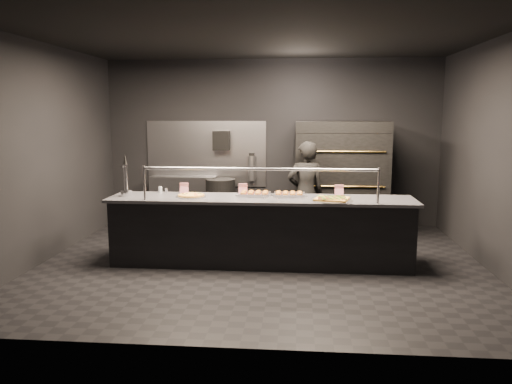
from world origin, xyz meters
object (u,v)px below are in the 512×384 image
prep_shelf (184,200)px  towel_dispenser (221,141)px  round_pizza (191,195)px  square_pizza (332,199)px  pizza_oven (340,177)px  trash_bin (221,203)px  fire_extinguisher (252,168)px  slider_tray_a (254,194)px  service_counter (261,231)px  slider_tray_b (289,194)px  worker (305,193)px  beer_tap (126,184)px

prep_shelf → towel_dispenser: (0.70, 0.07, 1.10)m
towel_dispenser → round_pizza: 2.47m
square_pizza → prep_shelf: bearing=135.8°
pizza_oven → trash_bin: pizza_oven is taller
round_pizza → square_pizza: 1.89m
fire_extinguisher → slider_tray_a: size_ratio=0.99×
service_counter → slider_tray_a: size_ratio=8.04×
prep_shelf → towel_dispenser: size_ratio=3.43×
slider_tray_b → square_pizza: (0.56, -0.29, -0.01)m
towel_dispenser → square_pizza: (1.84, -2.54, -0.61)m
fire_extinguisher → round_pizza: bearing=-104.0°
pizza_oven → towel_dispenser: size_ratio=5.46×
slider_tray_a → square_pizza: 1.08m
round_pizza → slider_tray_a: size_ratio=0.81×
slider_tray_b → trash_bin: (-1.27, 2.01, -0.51)m
pizza_oven → prep_shelf: size_ratio=1.59×
slider_tray_a → worker: 1.21m
slider_tray_b → service_counter: bearing=-159.0°
beer_tap → square_pizza: 2.79m
prep_shelf → slider_tray_a: size_ratio=2.35×
fire_extinguisher → slider_tray_b: fire_extinguisher is taller
worker → pizza_oven: bearing=-144.0°
round_pizza → slider_tray_a: 0.86m
fire_extinguisher → towel_dispenser: bearing=-179.0°
square_pizza → worker: 1.32m
slider_tray_a → slider_tray_b: slider_tray_a is taller
pizza_oven → slider_tray_b: pizza_oven is taller
trash_bin → pizza_oven: bearing=-6.9°
round_pizza → slider_tray_b: slider_tray_b is taller
towel_dispenser → round_pizza: towel_dispenser is taller
beer_tap → towel_dispenser: bearing=68.7°
trash_bin → square_pizza: bearing=-51.6°
pizza_oven → trash_bin: 2.17m
prep_shelf → slider_tray_a: slider_tray_a is taller
slider_tray_b → prep_shelf: bearing=132.2°
beer_tap → slider_tray_b: bearing=4.4°
fire_extinguisher → round_pizza: fire_extinguisher is taller
round_pizza → slider_tray_b: (1.33, 0.14, 0.01)m
round_pizza → slider_tray_b: 1.33m
fire_extinguisher → round_pizza: (-0.60, -2.40, -0.12)m
slider_tray_b → slider_tray_a: bearing=179.2°
prep_shelf → worker: 2.54m
slider_tray_b → worker: (0.24, 0.97, -0.14)m
towel_dispenser → square_pizza: 3.19m
slider_tray_a → trash_bin: bearing=111.5°
square_pizza → worker: bearing=104.4°
worker → square_pizza: bearing=87.3°
prep_shelf → square_pizza: 3.57m
round_pizza → slider_tray_b: bearing=6.1°
fire_extinguisher → prep_shelf: bearing=-176.3°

